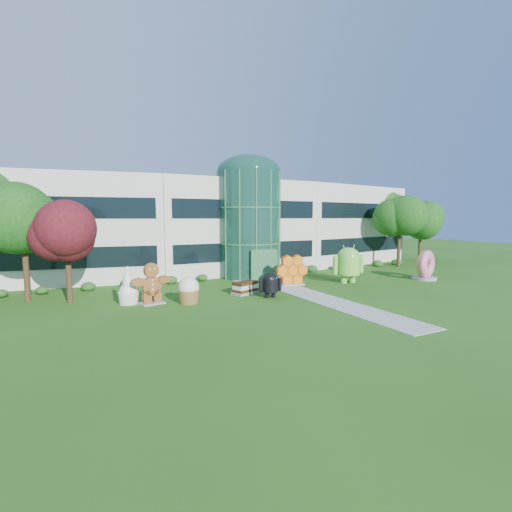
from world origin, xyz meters
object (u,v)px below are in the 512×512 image
android_black (270,283)px  gingerbread (152,283)px  donut (425,265)px  android_green (348,262)px

android_black → gingerbread: size_ratio=0.70×
donut → android_green: bearing=148.5°
donut → android_black: bearing=164.0°
android_green → donut: (7.21, -1.97, -0.44)m
android_green → android_black: android_green is taller
android_black → android_green: bearing=15.8°
android_green → android_black: bearing=-160.3°
android_green → donut: size_ratio=1.32×
donut → gingerbread: (-23.90, 1.81, 0.01)m
android_green → gingerbread: 16.69m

